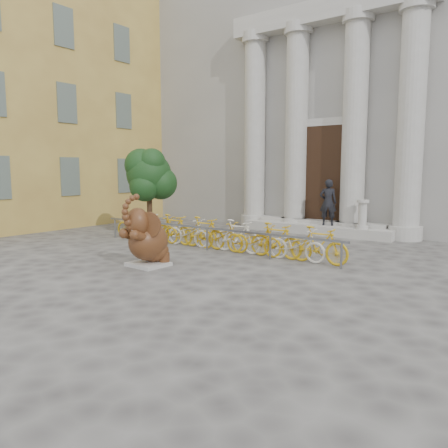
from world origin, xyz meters
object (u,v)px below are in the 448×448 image
Objects in this scene: bike_rack at (212,233)px; tree at (149,175)px; elephant_statue at (147,240)px; pedestrian at (328,202)px.

tree reaches higher than bike_rack.
tree reaches higher than elephant_statue.
bike_rack is 4.02m from tree.
elephant_statue is 8.16m from pedestrian.
elephant_statue is 1.07× the size of pedestrian.
pedestrian is at bearing 82.10° from elephant_statue.
tree is at bearing 17.17° from pedestrian.
elephant_statue is 0.21× the size of bike_rack.
elephant_statue is at bearing -87.15° from bike_rack.
elephant_statue reaches higher than bike_rack.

